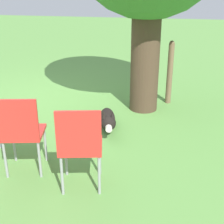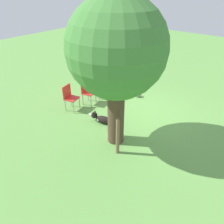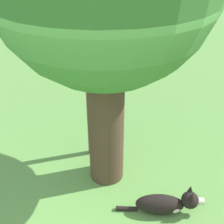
% 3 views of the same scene
% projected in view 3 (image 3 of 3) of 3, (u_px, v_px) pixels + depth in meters
% --- Properties ---
extents(dog, '(1.07, 0.41, 0.40)m').
position_uv_depth(dog, '(167.00, 203.00, 3.90)').
color(dog, black).
rests_on(dog, ground_plane).
extents(fence_post, '(0.10, 0.10, 1.13)m').
position_uv_depth(fence_post, '(91.00, 122.00, 4.70)').
color(fence_post, brown).
rests_on(fence_post, ground_plane).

